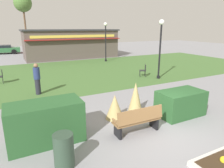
% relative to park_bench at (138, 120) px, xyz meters
% --- Properties ---
extents(ground_plane, '(80.00, 80.00, 0.00)m').
position_rel_park_bench_xyz_m(ground_plane, '(0.72, -0.38, -0.48)').
color(ground_plane, gray).
extents(lawn_patch, '(36.00, 12.00, 0.01)m').
position_rel_park_bench_xyz_m(lawn_patch, '(0.72, 10.52, -0.48)').
color(lawn_patch, '#446B33').
rests_on(lawn_patch, ground_plane).
extents(park_bench, '(1.71, 0.57, 0.95)m').
position_rel_park_bench_xyz_m(park_bench, '(0.00, 0.00, 0.00)').
color(park_bench, olive).
rests_on(park_bench, ground_plane).
extents(hedge_left, '(2.25, 1.10, 1.30)m').
position_rel_park_bench_xyz_m(hedge_left, '(-2.85, 0.89, 0.17)').
color(hedge_left, '#28562B').
rests_on(hedge_left, ground_plane).
extents(hedge_right, '(1.89, 1.10, 1.03)m').
position_rel_park_bench_xyz_m(hedge_right, '(2.40, 0.45, 0.03)').
color(hedge_right, '#28562B').
rests_on(hedge_right, ground_plane).
extents(ornamental_grass_behind_left, '(0.63, 0.63, 1.31)m').
position_rel_park_bench_xyz_m(ornamental_grass_behind_left, '(0.92, 1.54, 0.17)').
color(ornamental_grass_behind_left, tan).
rests_on(ornamental_grass_behind_left, ground_plane).
extents(ornamental_grass_behind_right, '(0.72, 0.72, 0.98)m').
position_rel_park_bench_xyz_m(ornamental_grass_behind_right, '(-0.15, 1.39, 0.01)').
color(ornamental_grass_behind_right, tan).
rests_on(ornamental_grass_behind_right, ground_plane).
extents(lamppost_mid, '(0.36, 0.36, 4.03)m').
position_rel_park_bench_xyz_m(lamppost_mid, '(5.71, 5.76, 2.06)').
color(lamppost_mid, black).
rests_on(lamppost_mid, ground_plane).
extents(lamppost_far, '(0.36, 0.36, 4.03)m').
position_rel_park_bench_xyz_m(lamppost_far, '(5.68, 14.31, 2.06)').
color(lamppost_far, black).
rests_on(lamppost_far, ground_plane).
extents(trash_bin, '(0.52, 0.52, 0.92)m').
position_rel_park_bench_xyz_m(trash_bin, '(-2.66, -0.56, -0.02)').
color(trash_bin, '#2D4233').
rests_on(trash_bin, ground_plane).
extents(food_kiosk, '(10.81, 4.45, 3.31)m').
position_rel_park_bench_xyz_m(food_kiosk, '(3.25, 18.71, 1.18)').
color(food_kiosk, '#594C47').
rests_on(food_kiosk, ground_plane).
extents(cafe_chair_east, '(0.47, 0.47, 0.89)m').
position_rel_park_bench_xyz_m(cafe_chair_east, '(-4.21, 9.39, 0.05)').
color(cafe_chair_east, black).
rests_on(cafe_chair_east, ground_plane).
extents(cafe_chair_center, '(0.60, 0.60, 0.89)m').
position_rel_park_bench_xyz_m(cafe_chair_center, '(5.14, 6.73, 0.05)').
color(cafe_chair_center, black).
rests_on(cafe_chair_center, ground_plane).
extents(person_strolling, '(0.34, 0.34, 1.69)m').
position_rel_park_bench_xyz_m(person_strolling, '(-2.39, 5.97, 0.38)').
color(person_strolling, '#23232D').
rests_on(person_strolling, ground_plane).
extents(parked_car_west_slot, '(4.30, 2.25, 1.20)m').
position_rel_park_bench_xyz_m(parked_car_west_slot, '(-4.09, 26.65, 0.16)').
color(parked_car_west_slot, '#2D6638').
rests_on(parked_car_west_slot, ground_plane).
extents(parked_car_center_slot, '(4.32, 2.29, 1.20)m').
position_rel_park_bench_xyz_m(parked_car_center_slot, '(0.76, 26.65, 0.16)').
color(parked_car_center_slot, maroon).
rests_on(parked_car_center_slot, ground_plane).
extents(parked_car_east_slot, '(4.23, 2.11, 1.20)m').
position_rel_park_bench_xyz_m(parked_car_east_slot, '(6.63, 26.65, 0.16)').
color(parked_car_east_slot, '#B7BABF').
rests_on(parked_car_east_slot, ground_plane).
extents(tree_left_bg, '(2.80, 2.80, 8.72)m').
position_rel_park_bench_xyz_m(tree_left_bg, '(-0.44, 32.19, 6.75)').
color(tree_left_bg, brown).
rests_on(tree_left_bg, ground_plane).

